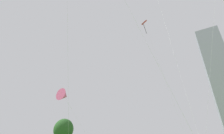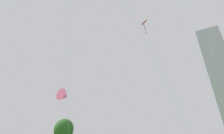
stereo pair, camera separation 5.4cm
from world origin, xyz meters
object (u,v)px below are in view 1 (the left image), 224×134
kite_flying_3 (144,24)px  kite_flying_5 (64,95)px  park_tree_0 (64,130)px  distant_highrise_0 (223,82)px

kite_flying_3 → kite_flying_5: 26.20m
kite_flying_3 → park_tree_0: (-24.22, 5.08, -23.67)m
kite_flying_5 → distant_highrise_0: 133.27m
kite_flying_3 → distant_highrise_0: distant_highrise_0 is taller
kite_flying_3 → distant_highrise_0: bearing=68.4°
distant_highrise_0 → park_tree_0: bearing=-114.9°
park_tree_0 → distant_highrise_0: 130.98m
kite_flying_5 → distant_highrise_0: bearing=60.8°
distant_highrise_0 → kite_flying_5: bearing=-111.1°
kite_flying_3 → park_tree_0: bearing=168.1°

